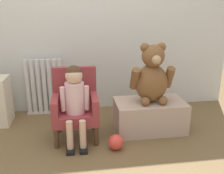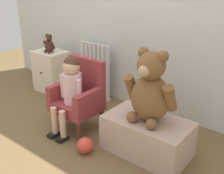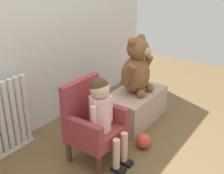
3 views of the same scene
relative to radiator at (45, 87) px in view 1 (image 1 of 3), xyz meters
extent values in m
plane|color=brown|center=(0.35, -1.10, -0.32)|extent=(6.00, 6.00, 0.00)
cube|color=silver|center=(0.35, 0.12, 0.88)|extent=(3.80, 0.05, 2.40)
cylinder|color=silver|center=(-0.19, 0.00, 0.01)|extent=(0.05, 0.05, 0.62)
cylinder|color=silver|center=(-0.12, 0.00, 0.01)|extent=(0.05, 0.05, 0.62)
cylinder|color=silver|center=(-0.06, 0.00, 0.01)|extent=(0.05, 0.05, 0.62)
cylinder|color=silver|center=(0.00, 0.00, 0.01)|extent=(0.05, 0.05, 0.62)
cylinder|color=silver|center=(0.06, 0.00, 0.01)|extent=(0.05, 0.05, 0.62)
cylinder|color=silver|center=(0.12, 0.00, 0.01)|extent=(0.05, 0.05, 0.62)
cylinder|color=silver|center=(0.19, 0.00, 0.01)|extent=(0.05, 0.05, 0.62)
cube|color=silver|center=(0.00, 0.00, -0.31)|extent=(0.43, 0.05, 0.02)
cube|color=maroon|center=(0.35, -0.65, -0.09)|extent=(0.41, 0.37, 0.10)
cube|color=maroon|center=(0.35, -0.50, 0.15)|extent=(0.41, 0.06, 0.38)
cube|color=maroon|center=(0.17, -0.65, 0.03)|extent=(0.06, 0.37, 0.14)
cube|color=maroon|center=(0.52, -0.65, 0.03)|extent=(0.06, 0.37, 0.14)
cylinder|color=#4C331E|center=(0.17, -0.81, -0.23)|extent=(0.04, 0.04, 0.18)
cylinder|color=#4C331E|center=(0.52, -0.81, -0.23)|extent=(0.04, 0.04, 0.18)
cylinder|color=#4C331E|center=(0.17, -0.50, -0.23)|extent=(0.04, 0.04, 0.18)
cylinder|color=#4C331E|center=(0.52, -0.50, -0.23)|extent=(0.04, 0.04, 0.18)
cylinder|color=beige|center=(0.35, -0.69, 0.10)|extent=(0.17, 0.17, 0.28)
sphere|color=#D8AD8E|center=(0.35, -0.69, 0.31)|extent=(0.15, 0.15, 0.15)
sphere|color=#472D1E|center=(0.35, -0.69, 0.33)|extent=(0.14, 0.14, 0.14)
cylinder|color=#D8AD8E|center=(0.29, -0.88, -0.16)|extent=(0.06, 0.06, 0.25)
cube|color=black|center=(0.29, -0.90, -0.30)|extent=(0.07, 0.11, 0.03)
cylinder|color=#D8AD8E|center=(0.40, -0.88, -0.16)|extent=(0.06, 0.06, 0.25)
cube|color=black|center=(0.40, -0.90, -0.30)|extent=(0.07, 0.11, 0.03)
cylinder|color=beige|center=(0.24, -0.71, 0.10)|extent=(0.04, 0.04, 0.22)
cylinder|color=beige|center=(0.45, -0.71, 0.10)|extent=(0.04, 0.04, 0.22)
cube|color=tan|center=(1.08, -0.58, -0.17)|extent=(0.68, 0.40, 0.31)
ellipsoid|color=brown|center=(1.08, -0.58, 0.17)|extent=(0.31, 0.27, 0.37)
sphere|color=brown|center=(1.08, -0.59, 0.44)|extent=(0.21, 0.21, 0.21)
sphere|color=tan|center=(1.08, -0.69, 0.42)|extent=(0.09, 0.09, 0.09)
sphere|color=brown|center=(1.00, -0.58, 0.52)|extent=(0.09, 0.09, 0.09)
sphere|color=brown|center=(1.16, -0.58, 0.52)|extent=(0.09, 0.09, 0.09)
cylinder|color=brown|center=(0.91, -0.59, 0.23)|extent=(0.08, 0.16, 0.23)
cylinder|color=brown|center=(1.25, -0.59, 0.23)|extent=(0.08, 0.16, 0.23)
sphere|color=brown|center=(1.00, -0.69, 0.03)|extent=(0.09, 0.09, 0.09)
sphere|color=brown|center=(1.17, -0.69, 0.03)|extent=(0.09, 0.09, 0.09)
sphere|color=#DB3D33|center=(0.68, -0.90, -0.25)|extent=(0.14, 0.14, 0.14)
camera|label=1|loc=(0.37, -2.81, 0.86)|focal=40.00mm
camera|label=2|loc=(2.07, -2.29, 1.08)|focal=45.00mm
camera|label=3|loc=(-1.18, -1.86, 1.13)|focal=45.00mm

